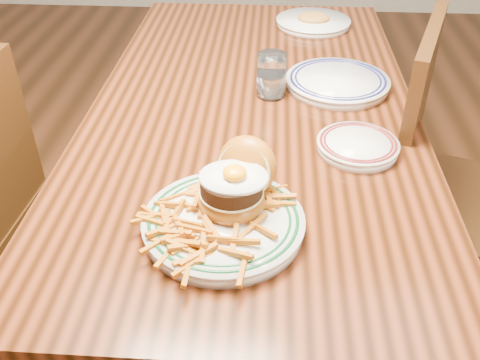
# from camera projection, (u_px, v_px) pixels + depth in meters

# --- Properties ---
(floor) EXTENTS (6.00, 6.00, 0.00)m
(floor) POSITION_uv_depth(u_px,v_px,m) (250.00, 295.00, 1.86)
(floor) COLOR black
(floor) RESTS_ON ground
(table) EXTENTS (0.85, 1.60, 0.75)m
(table) POSITION_uv_depth(u_px,v_px,m) (253.00, 131.00, 1.47)
(table) COLOR black
(table) RESTS_ON floor
(chair_right) EXTENTS (0.57, 0.57, 0.96)m
(chair_right) POSITION_uv_depth(u_px,v_px,m) (447.00, 186.00, 1.51)
(chair_right) COLOR #371C0B
(chair_right) RESTS_ON floor
(main_plate) EXTENTS (0.30, 0.32, 0.15)m
(main_plate) POSITION_uv_depth(u_px,v_px,m) (228.00, 208.00, 1.00)
(main_plate) COLOR silver
(main_plate) RESTS_ON table
(side_plate) EXTENTS (0.19, 0.19, 0.03)m
(side_plate) POSITION_uv_depth(u_px,v_px,m) (358.00, 145.00, 1.22)
(side_plate) COLOR silver
(side_plate) RESTS_ON table
(rear_plate) EXTENTS (0.29, 0.29, 0.03)m
(rear_plate) POSITION_uv_depth(u_px,v_px,m) (338.00, 82.00, 1.48)
(rear_plate) COLOR silver
(rear_plate) RESTS_ON table
(water_glass) EXTENTS (0.08, 0.08, 0.12)m
(water_glass) POSITION_uv_depth(u_px,v_px,m) (271.00, 78.00, 1.42)
(water_glass) COLOR white
(water_glass) RESTS_ON table
(far_plate) EXTENTS (0.26, 0.26, 0.05)m
(far_plate) POSITION_uv_depth(u_px,v_px,m) (313.00, 22.00, 1.87)
(far_plate) COLOR silver
(far_plate) RESTS_ON table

